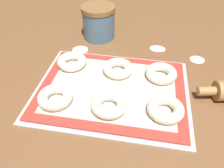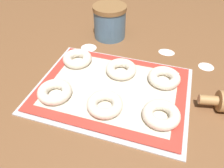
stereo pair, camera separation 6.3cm
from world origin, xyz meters
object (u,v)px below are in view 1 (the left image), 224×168
(bagel_front_right, at_px, (165,109))
(bagel_back_right, at_px, (161,73))
(baking_tray, at_px, (112,89))
(bagel_front_left, at_px, (55,97))
(bagel_front_center, at_px, (108,105))
(bagel_back_left, at_px, (72,61))
(bagel_back_center, at_px, (119,69))
(flour_canister, at_px, (99,22))

(bagel_front_right, bearing_deg, bagel_back_right, 94.64)
(baking_tray, relative_size, bagel_front_left, 4.64)
(bagel_front_center, height_order, bagel_front_right, same)
(bagel_front_center, distance_m, bagel_back_left, 0.23)
(bagel_front_left, relative_size, bagel_back_right, 1.00)
(bagel_front_center, relative_size, bagel_back_center, 1.00)
(bagel_front_center, distance_m, bagel_front_right, 0.15)
(bagel_back_left, height_order, bagel_back_right, same)
(bagel_front_center, distance_m, flour_canister, 0.40)
(bagel_back_center, bearing_deg, bagel_back_right, -0.57)
(bagel_front_right, relative_size, bagel_back_center, 1.00)
(bagel_back_left, bearing_deg, bagel_back_right, -2.34)
(bagel_back_right, bearing_deg, bagel_back_center, 179.43)
(baking_tray, relative_size, bagel_back_center, 4.64)
(flour_canister, bearing_deg, baking_tray, -70.81)
(bagel_back_center, height_order, flour_canister, flour_canister)
(bagel_back_center, height_order, bagel_back_right, same)
(bagel_back_left, bearing_deg, baking_tray, -30.06)
(baking_tray, xyz_separation_m, bagel_front_center, (0.00, -0.08, 0.02))
(bagel_front_center, bearing_deg, flour_canister, 105.80)
(bagel_front_left, bearing_deg, bagel_back_center, 45.56)
(bagel_back_center, bearing_deg, bagel_front_right, -45.80)
(bagel_front_left, bearing_deg, bagel_front_right, 1.46)
(baking_tray, relative_size, bagel_back_right, 4.64)
(bagel_front_right, xyz_separation_m, flour_canister, (-0.26, 0.38, 0.04))
(baking_tray, distance_m, bagel_back_right, 0.16)
(bagel_front_right, bearing_deg, baking_tray, 154.78)
(bagel_front_left, xyz_separation_m, bagel_front_right, (0.30, 0.01, 0.00))
(bagel_back_right, distance_m, flour_canister, 0.34)
(bagel_front_left, relative_size, flour_canister, 0.75)
(baking_tray, xyz_separation_m, bagel_back_left, (-0.15, 0.09, 0.02))
(baking_tray, distance_m, bagel_front_right, 0.17)
(bagel_front_left, xyz_separation_m, bagel_front_center, (0.15, -0.00, 0.00))
(baking_tray, distance_m, flour_canister, 0.33)
(baking_tray, xyz_separation_m, bagel_back_right, (0.14, 0.07, 0.02))
(bagel_back_center, distance_m, bagel_back_right, 0.13)
(bagel_back_right, relative_size, flour_canister, 0.75)
(bagel_back_right, bearing_deg, bagel_front_right, -85.36)
(bagel_front_right, bearing_deg, bagel_front_left, -178.54)
(baking_tray, bearing_deg, bagel_front_left, -150.99)
(bagel_back_center, bearing_deg, bagel_back_left, 176.19)
(bagel_front_left, distance_m, bagel_back_right, 0.32)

